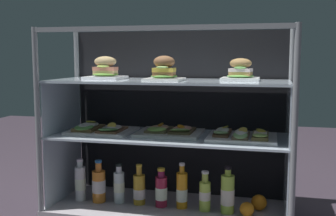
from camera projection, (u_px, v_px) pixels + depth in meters
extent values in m
cube|color=#342A34|center=(168.00, 213.00, 2.24)|extent=(6.00, 6.00, 0.02)
cube|color=#BAB2B9|center=(168.00, 208.00, 2.24)|extent=(1.27, 0.48, 0.03)
cylinder|color=gray|center=(38.00, 124.00, 2.11)|extent=(0.03, 0.03, 0.97)
cylinder|color=gray|center=(294.00, 135.00, 1.82)|extent=(0.03, 0.03, 0.97)
cylinder|color=gray|center=(78.00, 113.00, 2.55)|extent=(0.03, 0.03, 0.97)
cylinder|color=gray|center=(290.00, 120.00, 2.25)|extent=(0.03, 0.03, 0.97)
cube|color=gray|center=(156.00, 28.00, 1.91)|extent=(1.24, 0.02, 0.02)
cube|color=black|center=(178.00, 113.00, 2.41)|extent=(1.21, 0.01, 0.94)
cube|color=silver|center=(64.00, 165.00, 2.36)|extent=(0.01, 0.43, 0.37)
cube|color=silver|center=(286.00, 180.00, 2.07)|extent=(0.01, 0.43, 0.37)
cube|color=silver|center=(168.00, 136.00, 2.19)|extent=(1.23, 0.44, 0.01)
cube|color=silver|center=(62.00, 106.00, 2.32)|extent=(0.01, 0.43, 0.28)
cube|color=silver|center=(289.00, 113.00, 2.03)|extent=(0.01, 0.43, 0.28)
cube|color=silver|center=(168.00, 81.00, 2.16)|extent=(1.23, 0.44, 0.01)
cube|color=white|center=(106.00, 78.00, 2.27)|extent=(0.20, 0.20, 0.02)
ellipsoid|color=#5B9336|center=(106.00, 74.00, 2.27)|extent=(0.14, 0.12, 0.02)
cube|color=#DDB879|center=(105.00, 72.00, 2.27)|extent=(0.12, 0.08, 0.02)
cube|color=#D77E62|center=(105.00, 69.00, 2.27)|extent=(0.12, 0.09, 0.02)
ellipsoid|color=#97B44A|center=(103.00, 66.00, 2.23)|extent=(0.07, 0.03, 0.02)
ellipsoid|color=tan|center=(105.00, 62.00, 2.26)|extent=(0.13, 0.09, 0.06)
cube|color=white|center=(164.00, 79.00, 2.10)|extent=(0.19, 0.19, 0.01)
ellipsoid|color=#5D9E42|center=(164.00, 76.00, 2.10)|extent=(0.14, 0.12, 0.02)
cube|color=#9B663F|center=(164.00, 74.00, 2.10)|extent=(0.11, 0.09, 0.02)
cube|color=gold|center=(164.00, 70.00, 2.10)|extent=(0.11, 0.09, 0.02)
ellipsoid|color=#A6D271|center=(162.00, 67.00, 2.06)|extent=(0.06, 0.03, 0.02)
ellipsoid|color=brown|center=(164.00, 62.00, 2.09)|extent=(0.11, 0.09, 0.06)
cube|color=white|center=(240.00, 79.00, 2.11)|extent=(0.19, 0.19, 0.02)
ellipsoid|color=#68AD4D|center=(240.00, 76.00, 2.10)|extent=(0.13, 0.11, 0.02)
cube|color=tan|center=(240.00, 74.00, 2.10)|extent=(0.12, 0.09, 0.02)
cube|color=silver|center=(241.00, 70.00, 2.10)|extent=(0.12, 0.09, 0.02)
ellipsoid|color=#7ECA64|center=(240.00, 68.00, 2.07)|extent=(0.07, 0.04, 0.01)
ellipsoid|color=#A27A46|center=(241.00, 63.00, 2.10)|extent=(0.12, 0.09, 0.05)
cube|color=white|center=(102.00, 131.00, 2.29)|extent=(0.34, 0.28, 0.01)
cube|color=brown|center=(89.00, 128.00, 2.29)|extent=(0.12, 0.20, 0.02)
ellipsoid|color=#64A94B|center=(84.00, 127.00, 2.23)|extent=(0.12, 0.12, 0.03)
ellipsoid|color=white|center=(89.00, 125.00, 2.29)|extent=(0.10, 0.16, 0.02)
cylinder|color=yellow|center=(91.00, 122.00, 2.31)|extent=(0.06, 0.06, 0.02)
cube|color=brown|center=(112.00, 130.00, 2.25)|extent=(0.12, 0.19, 0.01)
ellipsoid|color=#57934B|center=(108.00, 130.00, 2.19)|extent=(0.13, 0.12, 0.03)
ellipsoid|color=silver|center=(112.00, 127.00, 2.25)|extent=(0.10, 0.15, 0.01)
cylinder|color=yellow|center=(112.00, 126.00, 2.24)|extent=(0.05, 0.04, 0.03)
cube|color=white|center=(170.00, 133.00, 2.22)|extent=(0.34, 0.28, 0.01)
cube|color=brown|center=(159.00, 130.00, 2.25)|extent=(0.12, 0.19, 0.01)
ellipsoid|color=#8EC54F|center=(157.00, 129.00, 2.19)|extent=(0.13, 0.12, 0.02)
ellipsoid|color=#DEA87B|center=(159.00, 127.00, 2.25)|extent=(0.10, 0.15, 0.01)
cylinder|color=orange|center=(160.00, 125.00, 2.26)|extent=(0.06, 0.06, 0.03)
cube|color=brown|center=(182.00, 131.00, 2.22)|extent=(0.12, 0.19, 0.01)
ellipsoid|color=#90BA5C|center=(180.00, 130.00, 2.16)|extent=(0.12, 0.11, 0.04)
ellipsoid|color=#E09D84|center=(182.00, 128.00, 2.22)|extent=(0.10, 0.15, 0.01)
cylinder|color=orange|center=(181.00, 127.00, 2.20)|extent=(0.06, 0.06, 0.02)
cube|color=white|center=(242.00, 137.00, 2.09)|extent=(0.34, 0.28, 0.02)
cube|color=brown|center=(222.00, 133.00, 2.14)|extent=(0.08, 0.21, 0.01)
ellipsoid|color=#94BF71|center=(221.00, 133.00, 2.08)|extent=(0.10, 0.12, 0.03)
ellipsoid|color=silver|center=(222.00, 130.00, 2.14)|extent=(0.07, 0.17, 0.02)
cylinder|color=yellow|center=(225.00, 127.00, 2.16)|extent=(0.05, 0.05, 0.02)
cube|color=brown|center=(241.00, 135.00, 2.08)|extent=(0.08, 0.21, 0.01)
ellipsoid|color=#8FC270|center=(240.00, 135.00, 2.02)|extent=(0.07, 0.11, 0.03)
ellipsoid|color=white|center=(241.00, 132.00, 2.08)|extent=(0.07, 0.17, 0.02)
cylinder|color=yellow|center=(243.00, 130.00, 2.06)|extent=(0.05, 0.04, 0.02)
cube|color=brown|center=(260.00, 136.00, 2.06)|extent=(0.08, 0.21, 0.01)
ellipsoid|color=#90B252|center=(260.00, 135.00, 2.00)|extent=(0.09, 0.12, 0.03)
ellipsoid|color=beige|center=(260.00, 133.00, 2.06)|extent=(0.07, 0.17, 0.01)
cylinder|color=yellow|center=(261.00, 131.00, 2.06)|extent=(0.06, 0.06, 0.01)
cylinder|color=white|center=(80.00, 184.00, 2.32)|extent=(0.06, 0.06, 0.19)
cylinder|color=silver|center=(80.00, 184.00, 2.32)|extent=(0.06, 0.06, 0.06)
cylinder|color=silver|center=(80.00, 164.00, 2.30)|extent=(0.03, 0.03, 0.03)
cylinder|color=silver|center=(80.00, 160.00, 2.30)|extent=(0.03, 0.03, 0.01)
cylinder|color=orange|center=(99.00, 186.00, 2.29)|extent=(0.07, 0.07, 0.17)
cylinder|color=silver|center=(99.00, 186.00, 2.29)|extent=(0.07, 0.07, 0.07)
cylinder|color=orange|center=(98.00, 167.00, 2.28)|extent=(0.03, 0.03, 0.05)
cylinder|color=#296AB5|center=(98.00, 161.00, 2.28)|extent=(0.04, 0.04, 0.01)
cylinder|color=white|center=(119.00, 187.00, 2.28)|extent=(0.06, 0.06, 0.17)
cylinder|color=white|center=(119.00, 187.00, 2.28)|extent=(0.06, 0.06, 0.05)
cylinder|color=white|center=(119.00, 169.00, 2.27)|extent=(0.03, 0.03, 0.04)
cylinder|color=black|center=(119.00, 165.00, 2.27)|extent=(0.04, 0.04, 0.01)
cylinder|color=gold|center=(139.00, 190.00, 2.26)|extent=(0.06, 0.06, 0.16)
cylinder|color=silver|center=(139.00, 194.00, 2.26)|extent=(0.06, 0.06, 0.05)
cylinder|color=gold|center=(139.00, 171.00, 2.25)|extent=(0.03, 0.03, 0.05)
cylinder|color=gold|center=(139.00, 166.00, 2.24)|extent=(0.03, 0.03, 0.01)
cylinder|color=#A21F3B|center=(161.00, 192.00, 2.22)|extent=(0.06, 0.06, 0.16)
cylinder|color=white|center=(161.00, 193.00, 2.22)|extent=(0.06, 0.06, 0.07)
cylinder|color=#901F4B|center=(161.00, 174.00, 2.21)|extent=(0.04, 0.04, 0.03)
cylinder|color=gold|center=(161.00, 169.00, 2.21)|extent=(0.04, 0.04, 0.01)
cylinder|color=orange|center=(182.00, 190.00, 2.20)|extent=(0.06, 0.06, 0.19)
cylinder|color=silver|center=(182.00, 195.00, 2.20)|extent=(0.06, 0.06, 0.06)
cylinder|color=orange|center=(182.00, 169.00, 2.18)|extent=(0.03, 0.03, 0.04)
cylinder|color=silver|center=(182.00, 164.00, 2.18)|extent=(0.03, 0.03, 0.01)
cylinder|color=#BBD84C|center=(205.00, 196.00, 2.16)|extent=(0.06, 0.06, 0.15)
cylinder|color=silver|center=(205.00, 195.00, 2.16)|extent=(0.06, 0.06, 0.04)
cylinder|color=#B2C74F|center=(205.00, 178.00, 2.15)|extent=(0.03, 0.03, 0.05)
cylinder|color=white|center=(205.00, 172.00, 2.15)|extent=(0.04, 0.04, 0.01)
cylinder|color=#B1D549|center=(228.00, 194.00, 2.13)|extent=(0.07, 0.07, 0.20)
cylinder|color=silver|center=(228.00, 197.00, 2.13)|extent=(0.07, 0.07, 0.08)
cylinder|color=#B8DA45|center=(228.00, 172.00, 2.11)|extent=(0.03, 0.03, 0.03)
cylinder|color=black|center=(228.00, 168.00, 2.11)|extent=(0.04, 0.04, 0.01)
sphere|color=orange|center=(247.00, 209.00, 2.09)|extent=(0.07, 0.07, 0.07)
sphere|color=orange|center=(259.00, 202.00, 2.17)|extent=(0.08, 0.08, 0.08)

